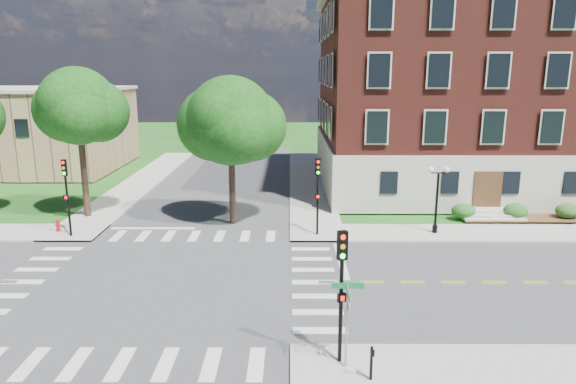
{
  "coord_description": "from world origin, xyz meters",
  "views": [
    {
      "loc": [
        5.97,
        -23.4,
        10.09
      ],
      "look_at": [
        5.88,
        5.74,
        3.2
      ],
      "focal_mm": 32.0,
      "sensor_mm": 36.0,
      "label": 1
    }
  ],
  "objects_px": {
    "traffic_signal_nw": "(66,188)",
    "street_sign_pole": "(347,308)",
    "push_button_post": "(371,362)",
    "fire_hydrant": "(58,226)",
    "twin_lamp_west": "(437,196)",
    "traffic_signal_ne": "(318,187)",
    "traffic_signal_se": "(342,280)"
  },
  "relations": [
    {
      "from": "traffic_signal_ne",
      "to": "fire_hydrant",
      "type": "bearing_deg",
      "value": 177.66
    },
    {
      "from": "traffic_signal_nw",
      "to": "street_sign_pole",
      "type": "distance_m",
      "value": 21.2
    },
    {
      "from": "traffic_signal_se",
      "to": "traffic_signal_ne",
      "type": "xyz_separation_m",
      "value": [
        -0.04,
        14.37,
        0.0
      ]
    },
    {
      "from": "street_sign_pole",
      "to": "fire_hydrant",
      "type": "distance_m",
      "value": 22.79
    },
    {
      "from": "push_button_post",
      "to": "traffic_signal_se",
      "type": "bearing_deg",
      "value": 129.46
    },
    {
      "from": "push_button_post",
      "to": "traffic_signal_nw",
      "type": "bearing_deg",
      "value": 136.93
    },
    {
      "from": "traffic_signal_ne",
      "to": "traffic_signal_nw",
      "type": "distance_m",
      "value": 15.31
    },
    {
      "from": "fire_hydrant",
      "to": "push_button_post",
      "type": "bearing_deg",
      "value": -42.79
    },
    {
      "from": "traffic_signal_ne",
      "to": "fire_hydrant",
      "type": "xyz_separation_m",
      "value": [
        -16.51,
        0.68,
        -2.72
      ]
    },
    {
      "from": "traffic_signal_nw",
      "to": "twin_lamp_west",
      "type": "bearing_deg",
      "value": 1.83
    },
    {
      "from": "push_button_post",
      "to": "twin_lamp_west",
      "type": "bearing_deg",
      "value": 67.81
    },
    {
      "from": "push_button_post",
      "to": "fire_hydrant",
      "type": "relative_size",
      "value": 1.6
    },
    {
      "from": "traffic_signal_se",
      "to": "street_sign_pole",
      "type": "height_order",
      "value": "traffic_signal_se"
    },
    {
      "from": "twin_lamp_west",
      "to": "fire_hydrant",
      "type": "height_order",
      "value": "twin_lamp_west"
    },
    {
      "from": "twin_lamp_west",
      "to": "street_sign_pole",
      "type": "xyz_separation_m",
      "value": [
        -7.25,
        -15.13,
        -0.21
      ]
    },
    {
      "from": "street_sign_pole",
      "to": "traffic_signal_ne",
      "type": "bearing_deg",
      "value": 90.86
    },
    {
      "from": "traffic_signal_ne",
      "to": "street_sign_pole",
      "type": "xyz_separation_m",
      "value": [
        0.22,
        -14.69,
        -0.88
      ]
    },
    {
      "from": "twin_lamp_west",
      "to": "push_button_post",
      "type": "xyz_separation_m",
      "value": [
        -6.5,
        -15.94,
        -1.73
      ]
    },
    {
      "from": "traffic_signal_nw",
      "to": "street_sign_pole",
      "type": "bearing_deg",
      "value": -42.85
    },
    {
      "from": "push_button_post",
      "to": "street_sign_pole",
      "type": "bearing_deg",
      "value": 132.65
    },
    {
      "from": "twin_lamp_west",
      "to": "traffic_signal_ne",
      "type": "bearing_deg",
      "value": -176.61
    },
    {
      "from": "fire_hydrant",
      "to": "street_sign_pole",
      "type": "bearing_deg",
      "value": -42.56
    },
    {
      "from": "traffic_signal_ne",
      "to": "traffic_signal_nw",
      "type": "relative_size",
      "value": 1.0
    },
    {
      "from": "traffic_signal_ne",
      "to": "street_sign_pole",
      "type": "bearing_deg",
      "value": -89.14
    },
    {
      "from": "twin_lamp_west",
      "to": "street_sign_pole",
      "type": "distance_m",
      "value": 16.78
    },
    {
      "from": "traffic_signal_nw",
      "to": "twin_lamp_west",
      "type": "height_order",
      "value": "traffic_signal_nw"
    },
    {
      "from": "traffic_signal_ne",
      "to": "traffic_signal_nw",
      "type": "height_order",
      "value": "same"
    },
    {
      "from": "twin_lamp_west",
      "to": "push_button_post",
      "type": "height_order",
      "value": "twin_lamp_west"
    },
    {
      "from": "traffic_signal_nw",
      "to": "fire_hydrant",
      "type": "xyz_separation_m",
      "value": [
        -1.2,
        0.96,
        -2.72
      ]
    },
    {
      "from": "traffic_signal_nw",
      "to": "fire_hydrant",
      "type": "distance_m",
      "value": 3.13
    },
    {
      "from": "traffic_signal_nw",
      "to": "push_button_post",
      "type": "relative_size",
      "value": 4.0
    },
    {
      "from": "traffic_signal_ne",
      "to": "street_sign_pole",
      "type": "relative_size",
      "value": 1.55
    }
  ]
}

